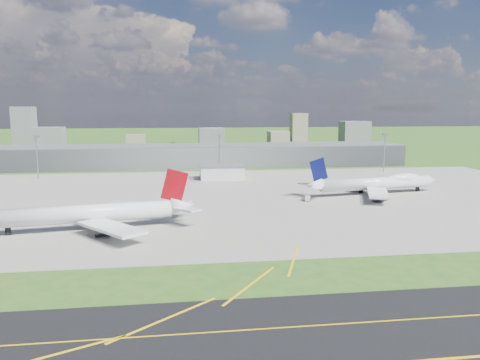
{
  "coord_description": "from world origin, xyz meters",
  "views": [
    {
      "loc": [
        -17.32,
        -178.41,
        42.26
      ],
      "look_at": [
        12.23,
        35.72,
        9.0
      ],
      "focal_mm": 35.0,
      "sensor_mm": 36.0,
      "label": 1
    }
  ],
  "objects": [
    {
      "name": "mast_west",
      "position": [
        -100.0,
        115.0,
        17.71
      ],
      "size": [
        3.5,
        2.0,
        25.9
      ],
      "color": "gray",
      "rests_on": "ground"
    },
    {
      "name": "bldg_tall_w",
      "position": [
        -180.0,
        360.0,
        22.0
      ],
      "size": [
        22.0,
        20.0,
        44.0
      ],
      "primitive_type": "cube",
      "color": "slate",
      "rests_on": "ground"
    },
    {
      "name": "ground",
      "position": [
        0.0,
        150.0,
        0.0
      ],
      "size": [
        1400.0,
        1400.0,
        0.0
      ],
      "primitive_type": "plane",
      "color": "#2B591C",
      "rests_on": "ground"
    },
    {
      "name": "van_white_far",
      "position": [
        77.15,
        22.64,
        1.1
      ],
      "size": [
        4.21,
        2.26,
        2.16
      ],
      "rotation": [
        0.0,
        0.0,
        -0.08
      ],
      "color": "white",
      "rests_on": "ground"
    },
    {
      "name": "airliner_red_twin",
      "position": [
        -46.9,
        -12.62,
        5.48
      ],
      "size": [
        74.85,
        57.76,
        20.59
      ],
      "rotation": [
        0.0,
        0.0,
        3.3
      ],
      "color": "white",
      "rests_on": "ground"
    },
    {
      "name": "van_white_near",
      "position": [
        42.44,
        26.69,
        1.31
      ],
      "size": [
        3.68,
        5.53,
        2.59
      ],
      "rotation": [
        0.0,
        0.0,
        1.26
      ],
      "color": "silver",
      "rests_on": "ground"
    },
    {
      "name": "airliner_blue_quad",
      "position": [
        80.96,
        38.85,
        5.32
      ],
      "size": [
        73.21,
        56.86,
        19.16
      ],
      "rotation": [
        0.0,
        0.0,
        0.16
      ],
      "color": "white",
      "rests_on": "ground"
    },
    {
      "name": "bldg_e",
      "position": [
        180.0,
        320.0,
        14.0
      ],
      "size": [
        30.0,
        22.0,
        28.0
      ],
      "primitive_type": "cube",
      "color": "slate",
      "rests_on": "ground"
    },
    {
      "name": "mast_center",
      "position": [
        10.0,
        115.0,
        17.71
      ],
      "size": [
        3.5,
        2.0,
        25.9
      ],
      "color": "gray",
      "rests_on": "ground"
    },
    {
      "name": "mast_east",
      "position": [
        120.0,
        115.0,
        17.71
      ],
      "size": [
        3.5,
        2.0,
        25.9
      ],
      "color": "gray",
      "rests_on": "ground"
    },
    {
      "name": "bldg_tall_e",
      "position": [
        140.0,
        410.0,
        18.0
      ],
      "size": [
        20.0,
        18.0,
        36.0
      ],
      "primitive_type": "cube",
      "color": "gray",
      "rests_on": "ground"
    },
    {
      "name": "tree_e",
      "position": [
        70.0,
        275.0,
        5.51
      ],
      "size": [
        7.65,
        7.65,
        9.35
      ],
      "color": "#382314",
      "rests_on": "ground"
    },
    {
      "name": "tree_far_e",
      "position": [
        160.0,
        285.0,
        4.53
      ],
      "size": [
        6.3,
        6.3,
        7.7
      ],
      "color": "#382314",
      "rests_on": "ground"
    },
    {
      "name": "bldg_c",
      "position": [
        20.0,
        310.0,
        11.0
      ],
      "size": [
        26.0,
        20.0,
        22.0
      ],
      "primitive_type": "cube",
      "color": "slate",
      "rests_on": "ground"
    },
    {
      "name": "bldg_w",
      "position": [
        -140.0,
        300.0,
        12.0
      ],
      "size": [
        28.0,
        22.0,
        24.0
      ],
      "primitive_type": "cube",
      "color": "slate",
      "rests_on": "ground"
    },
    {
      "name": "tree_c",
      "position": [
        -20.0,
        280.0,
        5.84
      ],
      "size": [
        8.1,
        8.1,
        9.9
      ],
      "color": "#382314",
      "rests_on": "ground"
    },
    {
      "name": "terminal",
      "position": [
        0.0,
        165.0,
        7.5
      ],
      "size": [
        300.0,
        42.0,
        15.0
      ],
      "primitive_type": "cube",
      "color": "slate",
      "rests_on": "ground"
    },
    {
      "name": "apron",
      "position": [
        10.0,
        40.0,
        0.04
      ],
      "size": [
        360.0,
        190.0,
        0.08
      ],
      "primitive_type": "cube",
      "color": "gray",
      "rests_on": "ground"
    },
    {
      "name": "tug_yellow",
      "position": [
        -25.47,
        9.86,
        0.86
      ],
      "size": [
        3.45,
        3.67,
        1.64
      ],
      "rotation": [
        0.0,
        0.0,
        0.9
      ],
      "color": "#E4A00D",
      "rests_on": "ground"
    },
    {
      "name": "ops_building",
      "position": [
        10.0,
        100.0,
        4.0
      ],
      "size": [
        26.0,
        16.0,
        8.0
      ],
      "primitive_type": "cube",
      "color": "silver",
      "rests_on": "ground"
    },
    {
      "name": "bldg_cw",
      "position": [
        -60.0,
        340.0,
        7.0
      ],
      "size": [
        20.0,
        18.0,
        14.0
      ],
      "primitive_type": "cube",
      "color": "gray",
      "rests_on": "ground"
    },
    {
      "name": "bldg_ce",
      "position": [
        100.0,
        350.0,
        8.0
      ],
      "size": [
        22.0,
        24.0,
        16.0
      ],
      "primitive_type": "cube",
      "color": "gray",
      "rests_on": "ground"
    },
    {
      "name": "tree_w",
      "position": [
        -110.0,
        265.0,
        4.86
      ],
      "size": [
        6.75,
        6.75,
        8.25
      ],
      "color": "#382314",
      "rests_on": "ground"
    }
  ]
}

